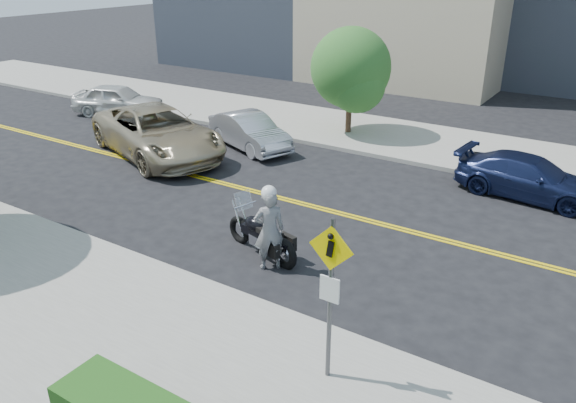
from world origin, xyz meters
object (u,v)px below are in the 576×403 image
at_px(suv, 157,132).
at_px(pedestrian_sign, 330,286).
at_px(motorcyclist, 269,228).
at_px(motorcycle, 261,227).
at_px(parked_car_white, 118,100).
at_px(parked_car_blue, 529,178).
at_px(parked_car_silver, 249,131).

bearing_deg(suv, pedestrian_sign, -102.90).
distance_m(motorcyclist, motorcycle, 0.79).
height_order(motorcyclist, parked_car_white, motorcyclist).
bearing_deg(pedestrian_sign, motorcycle, 138.91).
xyz_separation_m(motorcyclist, parked_car_blue, (4.21, 7.82, -0.42)).
bearing_deg(motorcyclist, parked_car_silver, -94.57).
xyz_separation_m(pedestrian_sign, suv, (-11.18, 7.25, -1.08)).
xyz_separation_m(motorcyclist, parked_car_silver, (-5.80, 7.07, -0.38)).
xyz_separation_m(parked_car_silver, parked_car_blue, (10.01, 0.75, -0.03)).
relative_size(pedestrian_sign, parked_car_silver, 0.74).
bearing_deg(motorcyclist, motorcycle, -83.18).
relative_size(motorcyclist, parked_car_silver, 0.52).
xyz_separation_m(motorcycle, parked_car_white, (-13.27, 7.29, -0.02)).
bearing_deg(parked_car_blue, parked_car_white, 95.55).
bearing_deg(suv, parked_car_blue, -55.13).
distance_m(motorcycle, parked_car_silver, 8.44).
bearing_deg(parked_car_white, motorcycle, -139.14).
distance_m(suv, parked_car_white, 6.53).
height_order(parked_car_silver, parked_car_blue, parked_car_silver).
height_order(suv, parked_car_white, suv).
relative_size(motorcyclist, suv, 0.33).
bearing_deg(motorcyclist, parked_car_blue, -162.24).
height_order(parked_car_white, parked_car_silver, parked_car_white).
distance_m(pedestrian_sign, suv, 13.37).
xyz_separation_m(motorcycle, suv, (-7.57, 4.10, 0.16)).
height_order(motorcycle, parked_car_blue, motorcycle).
relative_size(motorcycle, parked_car_white, 0.57).
distance_m(parked_car_white, parked_car_silver, 8.06).
bearing_deg(parked_car_blue, suv, 110.13).
distance_m(parked_car_silver, parked_car_blue, 10.04).
height_order(parked_car_white, parked_car_blue, parked_car_white).
bearing_deg(parked_car_white, pedestrian_sign, -142.10).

